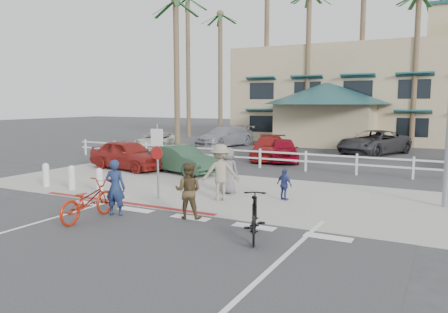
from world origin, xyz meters
The scene contains 33 objects.
ground centered at (0.00, 0.00, 0.00)m, with size 140.00×140.00×0.00m, color #333335.
bike_path centered at (0.00, -2.00, 0.00)m, with size 12.00×16.00×0.01m, color #333335.
sidewalk_plaza centered at (0.00, 4.50, 0.01)m, with size 22.00×7.00×0.01m, color gray.
cross_street centered at (0.00, 8.50, 0.00)m, with size 40.00×5.00×0.01m, color #333335.
parking_lot centered at (0.00, 18.00, 0.00)m, with size 50.00×16.00×0.01m, color #333335.
curb_red centered at (-3.00, 1.20, 0.01)m, with size 7.00×0.25×0.02m, color maroon.
rail_fence centered at (0.50, 10.50, 0.50)m, with size 29.40×0.16×1.00m, color silver, non-canonical shape.
building centered at (2.00, 31.00, 5.65)m, with size 28.00×16.00×11.30m, color tan, non-canonical shape.
sign_post centered at (-2.30, 2.20, 1.45)m, with size 0.50×0.10×2.90m, color gray, non-canonical shape.
bollard_0 centered at (-4.80, 2.00, 0.47)m, with size 0.26×0.26×0.95m, color silver, non-canonical shape.
bollard_1 centered at (-6.20, 2.00, 0.47)m, with size 0.26×0.26×0.95m, color silver, non-canonical shape.
bollard_2 centered at (-7.60, 2.00, 0.47)m, with size 0.26×0.26×0.95m, color silver, non-canonical shape.
palm_0 centered at (-16.00, 26.00, 7.50)m, with size 4.00×4.00×15.00m, color #1A4421, non-canonical shape.
palm_1 centered at (-12.00, 25.00, 6.50)m, with size 4.00×4.00×13.00m, color #1A4421, non-canonical shape.
palm_2 centered at (-8.00, 26.00, 8.00)m, with size 4.00×4.00×16.00m, color #1A4421, non-canonical shape.
palm_3 centered at (-4.00, 25.00, 7.00)m, with size 4.00×4.00×14.00m, color #1A4421, non-canonical shape.
palm_4 centered at (0.00, 26.00, 7.50)m, with size 4.00×4.00×15.00m, color #1A4421, non-canonical shape.
palm_5 centered at (4.00, 25.00, 6.50)m, with size 4.00×4.00×13.00m, color #1A4421, non-canonical shape.
palm_10 centered at (-10.00, 15.00, 6.00)m, with size 4.00×4.00×12.00m, color #1A4421, non-canonical shape.
bike_red centered at (-2.49, -0.91, 0.56)m, with size 0.75×2.14×1.12m, color #9C200B.
rider_red centered at (-2.12, -0.16, 0.84)m, with size 0.61×0.40×1.67m, color #19284D.
bike_black centered at (2.42, -0.35, 0.58)m, with size 0.55×1.94×1.16m, color black.
rider_black centered at (-0.04, 0.55, 0.82)m, with size 0.79×0.62×1.63m, color #463720.
pedestrian_a centered at (-0.33, 3.06, 0.97)m, with size 1.25×0.72×1.93m, color gray.
pedestrian_child centered at (1.61, 4.06, 0.55)m, with size 0.64×0.27×1.09m, color navy.
pedestrian_b centered at (-0.59, 4.15, 0.86)m, with size 0.84×0.54×1.71m, color slate.
car_white_sedan centered at (-4.70, 7.34, 0.65)m, with size 1.38×3.95×1.30m, color #24422E.
car_red_compact centered at (-7.66, 7.04, 0.74)m, with size 1.75×4.36×1.49m, color maroon.
lot_car_0 centered at (-11.97, 15.24, 0.61)m, with size 2.02×4.39×1.22m, color beige.
lot_car_1 centered at (-2.84, 13.89, 0.68)m, with size 1.90×4.66×1.35m, color maroon.
lot_car_2 centered at (-1.81, 13.43, 0.66)m, with size 1.56×3.88×1.32m, color maroon.
lot_car_4 centered at (-8.73, 19.54, 0.77)m, with size 2.17×5.33×1.55m, color gray.
lot_car_5 centered at (2.19, 19.34, 0.77)m, with size 2.57×5.58×1.55m, color #2E2E32.
Camera 1 is at (6.55, -9.87, 3.33)m, focal length 35.00 mm.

